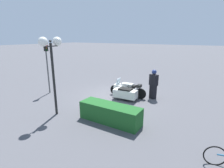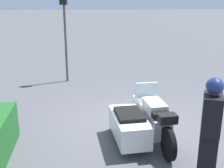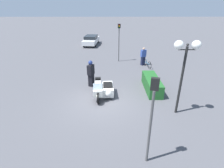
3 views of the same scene
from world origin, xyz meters
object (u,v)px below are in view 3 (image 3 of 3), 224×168
hedge_bush_curbside (152,84)px  pedestrian_bystander (143,56)px  officer_rider (91,73)px  parked_car_background (91,40)px  twin_lamp_post (186,55)px  traffic_light_far (119,38)px  bicycle_parked (147,64)px  traffic_light_near (152,110)px  police_motorcycle (103,89)px

hedge_bush_curbside → pedestrian_bystander: pedestrian_bystander is taller
officer_rider → parked_car_background: 14.02m
twin_lamp_post → traffic_light_far: twin_lamp_post is taller
officer_rider → hedge_bush_curbside: (0.62, 4.14, -0.57)m
parked_car_background → hedge_bush_curbside: bearing=-154.2°
officer_rider → bicycle_parked: bearing=65.6°
twin_lamp_post → traffic_light_far: (-9.33, -2.70, -0.80)m
officer_rider → traffic_light_far: (-5.92, 2.18, 1.39)m
traffic_light_near → bicycle_parked: (-10.66, 2.02, -1.86)m
officer_rider → traffic_light_near: 7.19m
hedge_bush_curbside → traffic_light_far: 7.11m
officer_rider → pedestrian_bystander: bearing=71.2°
pedestrian_bystander → twin_lamp_post: bearing=-19.5°
officer_rider → bicycle_parked: (-4.11, 4.73, -0.67)m
police_motorcycle → traffic_light_near: 5.60m
parked_car_background → pedestrian_bystander: (9.25, 5.86, 0.14)m
bicycle_parked → officer_rider: bearing=-64.3°
officer_rider → hedge_bush_curbside: officer_rider is taller
bicycle_parked → twin_lamp_post: bearing=-14.2°
traffic_light_near → officer_rider: bearing=39.3°
twin_lamp_post → traffic_light_near: bearing=-34.5°
hedge_bush_curbside → traffic_light_near: 6.35m
pedestrian_bystander → traffic_light_near: bearing=-31.3°
twin_lamp_post → pedestrian_bystander: size_ratio=2.28×
police_motorcycle → bicycle_parked: police_motorcycle is taller
twin_lamp_post → pedestrian_bystander: twin_lamp_post is taller
hedge_bush_curbside → traffic_light_far: size_ratio=0.80×
traffic_light_far → traffic_light_near: bearing=1.0°
bicycle_parked → police_motorcycle: bearing=-49.3°
hedge_bush_curbside → pedestrian_bystander: bearing=176.9°
parked_car_background → bicycle_parked: 11.61m
traffic_light_far → parked_car_background: size_ratio=0.77×
traffic_light_far → twin_lamp_post: bearing=14.6°
traffic_light_near → pedestrian_bystander: bearing=8.1°
hedge_bush_curbside → traffic_light_near: bearing=-13.6°
police_motorcycle → bicycle_parked: 6.81m
officer_rider → twin_lamp_post: size_ratio=0.49×
twin_lamp_post → pedestrian_bystander: bearing=-176.9°
officer_rider → parked_car_background: bearing=120.4°
twin_lamp_post → hedge_bush_curbside: bearing=-165.4°
traffic_light_near → pedestrian_bystander: size_ratio=1.97×
police_motorcycle → bicycle_parked: size_ratio=1.56×
hedge_bush_curbside → traffic_light_near: size_ratio=0.89×
parked_car_background → pedestrian_bystander: bearing=-142.8°
hedge_bush_curbside → parked_car_background: parked_car_background is taller
police_motorcycle → traffic_light_near: traffic_light_near is taller
bicycle_parked → pedestrian_bystander: bearing=-168.3°
traffic_light_near → bicycle_parked: size_ratio=2.06×
pedestrian_bystander → officer_rider: bearing=-65.9°
twin_lamp_post → traffic_light_near: (3.15, -2.16, -1.00)m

